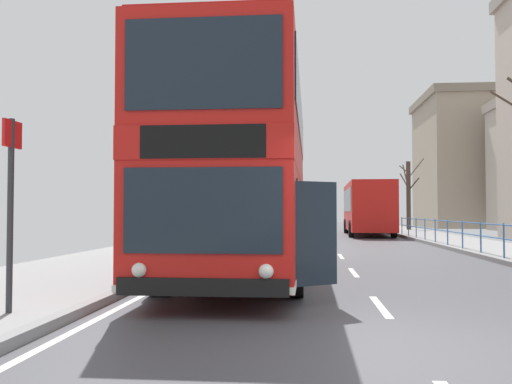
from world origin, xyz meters
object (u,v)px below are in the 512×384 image
bare_tree_far_01 (408,193)px  double_decker_bus_main (246,175)px  background_building_00 (497,161)px  background_bus_far_lane (367,207)px  bus_stop_sign_near (11,192)px

bare_tree_far_01 → double_decker_bus_main: bearing=-106.9°
double_decker_bus_main → background_building_00: size_ratio=0.77×
background_bus_far_lane → bare_tree_far_01: 7.68m
bus_stop_sign_near → bare_tree_far_01: 36.51m
double_decker_bus_main → bare_tree_far_01: bearing=73.1°
background_bus_far_lane → bus_stop_sign_near: background_bus_far_lane is taller
double_decker_bus_main → background_bus_far_lane: double_decker_bus_main is taller
background_building_00 → bus_stop_sign_near: bearing=-114.9°
bus_stop_sign_near → double_decker_bus_main: bearing=65.9°
bus_stop_sign_near → bare_tree_far_01: bearing=71.9°
bus_stop_sign_near → background_bus_far_lane: bearing=74.7°
background_building_00 → double_decker_bus_main: bearing=-114.9°
background_bus_far_lane → bus_stop_sign_near: bearing=-105.3°
bus_stop_sign_near → background_building_00: 51.25m
bare_tree_far_01 → background_building_00: (10.10, 11.65, 3.34)m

